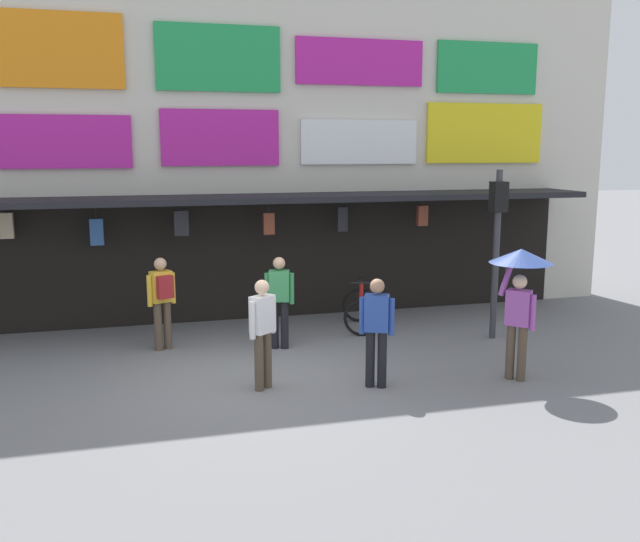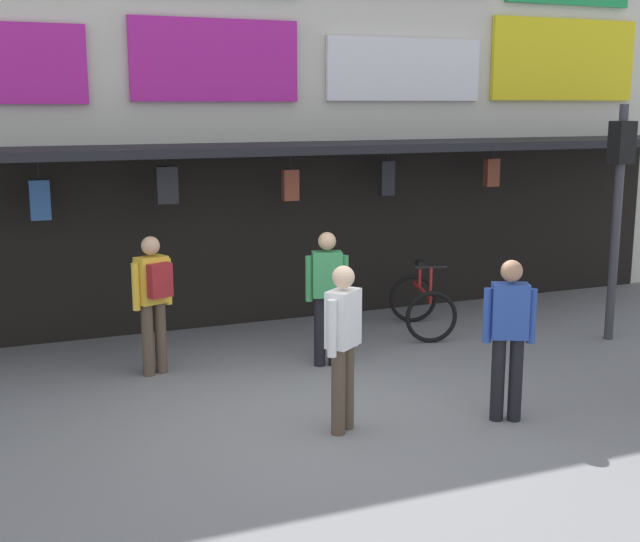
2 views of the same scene
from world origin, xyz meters
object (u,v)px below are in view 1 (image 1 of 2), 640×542
Objects in this scene: pedestrian_in_red at (377,327)px; pedestrian_in_blue at (263,328)px; pedestrian_in_yellow at (162,296)px; pedestrian_with_umbrella at (520,277)px; traffic_light_far at (497,227)px; bicycle_parked at (361,310)px; pedestrian_in_green at (279,297)px.

pedestrian_in_red is 1.71m from pedestrian_in_blue.
pedestrian_in_red is 1.00× the size of pedestrian_in_yellow.
traffic_light_far is at bearing 69.35° from pedestrian_with_umbrella.
pedestrian_in_green is at bearing -153.62° from bicycle_parked.
pedestrian_in_yellow is 2.83m from pedestrian_in_blue.
pedestrian_in_green is 0.81× the size of pedestrian_with_umbrella.
pedestrian_in_yellow reaches higher than bicycle_parked.
pedestrian_in_red is at bearing -12.43° from pedestrian_in_blue.
pedestrian_in_red is at bearing -43.22° from pedestrian_in_yellow.
pedestrian_with_umbrella is (-0.86, -2.27, -0.50)m from traffic_light_far.
pedestrian_with_umbrella is (3.22, -2.64, 0.69)m from pedestrian_in_green.
pedestrian_in_blue is at bearing 170.99° from pedestrian_with_umbrella.
pedestrian_in_green and pedestrian_in_red have the same top height.
traffic_light_far reaches higher than pedestrian_in_blue.
pedestrian_in_blue is (1.36, -2.48, -0.04)m from pedestrian_in_yellow.
pedestrian_with_umbrella is at bearing -9.01° from pedestrian_in_blue.
pedestrian_in_red is at bearing 173.60° from pedestrian_with_umbrella.
bicycle_parked is at bearing 75.46° from pedestrian_in_red.
pedestrian_in_yellow is (-3.89, -0.46, 0.59)m from bicycle_parked.
pedestrian_in_yellow is at bearing -173.21° from bicycle_parked.
pedestrian_in_green is 4.22m from pedestrian_with_umbrella.
pedestrian_in_yellow is at bearing 118.75° from pedestrian_in_blue.
pedestrian_with_umbrella is 1.24× the size of pedestrian_in_yellow.
pedestrian_in_yellow and pedestrian_in_blue have the same top height.
bicycle_parked is 0.78× the size of pedestrian_in_blue.
pedestrian_in_green is 2.09m from pedestrian_in_yellow.
pedestrian_in_yellow is at bearing 167.41° from pedestrian_in_green.
pedestrian_in_blue is (-0.68, -2.02, 0.00)m from pedestrian_in_green.
pedestrian_with_umbrella is at bearing -6.40° from pedestrian_in_red.
pedestrian_in_red is 2.35m from pedestrian_with_umbrella.
bicycle_parked is 0.78× the size of pedestrian_in_red.
traffic_light_far is 2.48m from pedestrian_with_umbrella.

